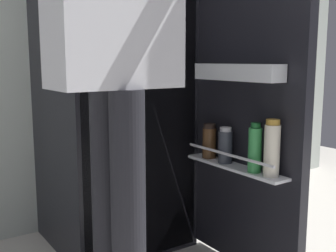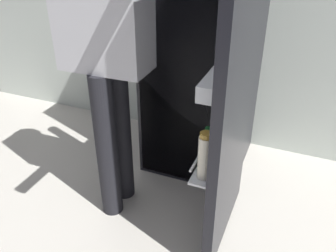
% 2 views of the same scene
% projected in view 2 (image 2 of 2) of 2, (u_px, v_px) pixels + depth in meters
% --- Properties ---
extents(ground_plane, '(6.04, 6.04, 0.00)m').
position_uv_depth(ground_plane, '(169.00, 205.00, 2.13)').
color(ground_plane, '#B7B2A8').
extents(refrigerator, '(0.69, 1.26, 1.82)m').
position_uv_depth(refrigerator, '(207.00, 35.00, 2.08)').
color(refrigerator, black).
rests_on(refrigerator, ground_plane).
extents(person, '(0.55, 0.75, 1.71)m').
position_uv_depth(person, '(106.00, 32.00, 1.65)').
color(person, black).
rests_on(person, ground_plane).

